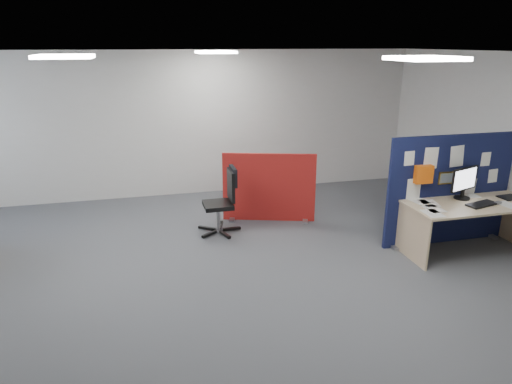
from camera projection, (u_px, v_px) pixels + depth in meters
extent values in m
plane|color=#4E5155|center=(214.00, 278.00, 5.72)|extent=(9.00, 9.00, 0.00)
cube|color=white|center=(206.00, 54.00, 4.88)|extent=(9.00, 7.00, 0.02)
cube|color=silver|center=(183.00, 125.00, 8.53)|extent=(9.00, 0.02, 2.70)
cube|color=silver|center=(323.00, 381.00, 2.07)|extent=(9.00, 0.02, 2.70)
cube|color=white|center=(426.00, 58.00, 4.42)|extent=(0.60, 0.60, 0.04)
cube|color=white|center=(64.00, 57.00, 5.01)|extent=(0.60, 0.60, 0.04)
cube|color=white|center=(216.00, 52.00, 7.31)|extent=(0.60, 0.60, 0.04)
cube|color=#11103A|center=(449.00, 190.00, 6.54)|extent=(1.95, 0.06, 1.61)
cube|color=gray|center=(392.00, 246.00, 6.60)|extent=(0.08, 0.30, 0.04)
cube|color=gray|center=(489.00, 235.00, 6.97)|extent=(0.08, 0.30, 0.04)
cube|color=white|center=(409.00, 158.00, 6.18)|extent=(0.15, 0.01, 0.20)
cube|color=white|center=(431.00, 158.00, 6.26)|extent=(0.21, 0.01, 0.30)
cube|color=white|center=(457.00, 156.00, 6.36)|extent=(0.21, 0.01, 0.30)
cube|color=white|center=(486.00, 159.00, 6.49)|extent=(0.15, 0.01, 0.20)
cube|color=white|center=(414.00, 189.00, 6.35)|extent=(0.21, 0.01, 0.30)
cube|color=white|center=(469.00, 188.00, 6.57)|extent=(0.21, 0.01, 0.30)
cube|color=white|center=(493.00, 176.00, 6.61)|extent=(0.15, 0.01, 0.20)
cube|color=white|center=(441.00, 207.00, 6.56)|extent=(0.21, 0.01, 0.30)
cube|color=gold|center=(446.00, 178.00, 6.42)|extent=(0.24, 0.01, 0.18)
cube|color=orange|center=(424.00, 174.00, 6.26)|extent=(0.25, 0.10, 0.25)
cube|color=tan|center=(473.00, 204.00, 6.22)|extent=(1.83, 0.81, 0.03)
cube|color=tan|center=(412.00, 235.00, 6.13)|extent=(0.03, 0.75, 0.70)
cube|color=tan|center=(454.00, 206.00, 6.62)|extent=(1.64, 0.02, 0.30)
cylinder|color=black|center=(462.00, 198.00, 6.40)|extent=(0.22, 0.22, 0.02)
cube|color=black|center=(462.00, 194.00, 6.38)|extent=(0.05, 0.04, 0.11)
cube|color=black|center=(465.00, 179.00, 6.31)|extent=(0.50, 0.20, 0.32)
cube|color=white|center=(466.00, 179.00, 6.30)|extent=(0.45, 0.16, 0.28)
cube|color=black|center=(482.00, 204.00, 6.14)|extent=(0.48, 0.28, 0.02)
cube|color=gray|center=(498.00, 203.00, 6.19)|extent=(0.11, 0.09, 0.03)
cube|color=black|center=(509.00, 197.00, 6.43)|extent=(0.30, 0.24, 0.01)
cube|color=maroon|center=(269.00, 187.00, 7.43)|extent=(1.46, 0.49, 1.13)
cube|color=gray|center=(233.00, 222.00, 7.47)|extent=(0.08, 0.30, 0.04)
cube|color=gray|center=(303.00, 216.00, 7.74)|extent=(0.08, 0.30, 0.04)
cube|color=black|center=(232.00, 229.00, 7.15)|extent=(0.28, 0.05, 0.04)
cube|color=black|center=(220.00, 225.00, 7.30)|extent=(0.13, 0.28, 0.04)
cube|color=black|center=(207.00, 228.00, 7.17)|extent=(0.26, 0.20, 0.04)
cube|color=black|center=(209.00, 234.00, 6.95)|extent=(0.26, 0.21, 0.04)
cube|color=black|center=(225.00, 234.00, 6.93)|extent=(0.13, 0.28, 0.04)
cylinder|color=gray|center=(218.00, 218.00, 7.04)|extent=(0.06, 0.06, 0.40)
cube|color=black|center=(218.00, 205.00, 6.97)|extent=(0.44, 0.44, 0.07)
cube|color=black|center=(231.00, 185.00, 6.93)|extent=(0.05, 0.40, 0.47)
cube|color=black|center=(233.00, 176.00, 6.89)|extent=(0.06, 0.36, 0.28)
cube|color=white|center=(434.00, 209.00, 6.01)|extent=(0.22, 0.31, 0.00)
cube|color=white|center=(430.00, 203.00, 6.22)|extent=(0.26, 0.34, 0.00)
cube|color=white|center=(509.00, 205.00, 6.15)|extent=(0.26, 0.33, 0.00)
cube|color=white|center=(433.00, 213.00, 5.85)|extent=(0.23, 0.31, 0.00)
cube|color=white|center=(469.00, 195.00, 6.57)|extent=(0.22, 0.31, 0.00)
cube|color=white|center=(418.00, 201.00, 6.32)|extent=(0.24, 0.32, 0.00)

